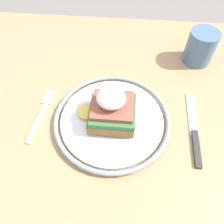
{
  "coord_description": "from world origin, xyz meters",
  "views": [
    {
      "loc": [
        0.05,
        -0.21,
        1.13
      ],
      "look_at": [
        0.02,
        0.04,
        0.78
      ],
      "focal_mm": 35.0,
      "sensor_mm": 36.0,
      "label": 1
    }
  ],
  "objects": [
    {
      "name": "ground_plane",
      "position": [
        0.0,
        0.0,
        0.0
      ],
      "size": [
        6.0,
        6.0,
        0.0
      ],
      "primitive_type": "plane",
      "color": "gray"
    },
    {
      "name": "sandwich",
      "position": [
        0.02,
        0.04,
        0.79
      ],
      "size": [
        0.12,
        0.09,
        0.08
      ],
      "color": "olive",
      "rests_on": "plate"
    },
    {
      "name": "dining_table",
      "position": [
        0.0,
        0.0,
        0.62
      ],
      "size": [
        0.85,
        0.85,
        0.75
      ],
      "color": "tan",
      "rests_on": "ground_plane"
    },
    {
      "name": "fork",
      "position": [
        -0.13,
        0.05,
        0.75
      ],
      "size": [
        0.03,
        0.14,
        0.0
      ],
      "color": "silver",
      "rests_on": "dining_table"
    },
    {
      "name": "plate",
      "position": [
        0.02,
        0.04,
        0.75
      ],
      "size": [
        0.24,
        0.24,
        0.02
      ],
      "color": "silver",
      "rests_on": "dining_table"
    },
    {
      "name": "knife",
      "position": [
        0.19,
        0.03,
        0.75
      ],
      "size": [
        0.02,
        0.18,
        0.01
      ],
      "color": "#2D2D2D",
      "rests_on": "dining_table"
    },
    {
      "name": "cup",
      "position": [
        0.22,
        0.25,
        0.79
      ],
      "size": [
        0.07,
        0.07,
        0.08
      ],
      "color": "slate",
      "rests_on": "dining_table"
    }
  ]
}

